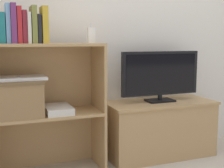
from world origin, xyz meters
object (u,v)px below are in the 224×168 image
object	(u,v)px
tv_stand	(159,128)
baby_monitor	(91,35)
book_skyblue	(8,24)
magazine_stack	(58,109)
book_charcoal	(39,29)
book_olive	(33,25)
book_teal	(2,28)
book_maroon	(24,27)
book_crimson	(19,25)
tv	(161,75)
book_mustard	(44,25)
storage_basket_left	(19,96)
book_ivory	(28,28)
laptop	(18,78)
book_plum	(13,24)

from	to	relation	value
tv_stand	baby_monitor	xyz separation A→B (m)	(-0.58, -0.02, 0.74)
book_skyblue	magazine_stack	bearing A→B (deg)	7.19
book_charcoal	baby_monitor	distance (m)	0.38
magazine_stack	baby_monitor	bearing A→B (deg)	5.14
book_skyblue	book_olive	distance (m)	0.16
book_teal	book_maroon	bearing A→B (deg)	0.00
book_crimson	book_charcoal	xyz separation A→B (m)	(0.12, 0.00, -0.02)
book_crimson	book_olive	world-z (taller)	book_olive
tv	book_teal	xyz separation A→B (m)	(-1.18, -0.08, 0.35)
tv_stand	book_charcoal	size ratio (longest dim) A/B	4.81
book_mustard	storage_basket_left	size ratio (longest dim) A/B	0.78
book_mustard	baby_monitor	bearing A→B (deg)	10.33
book_skyblue	book_charcoal	xyz separation A→B (m)	(0.19, 0.00, -0.03)
book_olive	storage_basket_left	distance (m)	0.48
book_maroon	book_ivory	distance (m)	0.03
tv	book_skyblue	world-z (taller)	book_skyblue
tv	book_teal	bearing A→B (deg)	-175.97
laptop	book_skyblue	bearing A→B (deg)	-138.28
book_ivory	storage_basket_left	size ratio (longest dim) A/B	0.65
book_plum	book_charcoal	size ratio (longest dim) A/B	1.34
book_mustard	book_ivory	bearing A→B (deg)	-180.00
tv	tv_stand	bearing A→B (deg)	90.00
baby_monitor	book_charcoal	bearing A→B (deg)	-170.62
book_teal	book_ivory	size ratio (longest dim) A/B	0.98
book_skyblue	book_crimson	distance (m)	0.07
book_crimson	storage_basket_left	world-z (taller)	book_crimson
tv_stand	book_maroon	bearing A→B (deg)	-175.36
tv_stand	baby_monitor	bearing A→B (deg)	-177.72
tv	book_maroon	xyz separation A→B (m)	(-1.04, -0.08, 0.35)
tv_stand	baby_monitor	world-z (taller)	baby_monitor
book_crimson	book_ivory	world-z (taller)	book_crimson
book_teal	laptop	distance (m)	0.34
book_maroon	book_ivory	world-z (taller)	book_maroon
book_ivory	laptop	distance (m)	0.33
baby_monitor	laptop	xyz separation A→B (m)	(-0.51, -0.02, -0.28)
tv_stand	book_ivory	bearing A→B (deg)	-175.24
book_teal	baby_monitor	distance (m)	0.60
book_crimson	book_mustard	size ratio (longest dim) A/B	0.97
book_plum	storage_basket_left	xyz separation A→B (m)	(0.02, 0.05, -0.47)
book_charcoal	book_plum	bearing A→B (deg)	180.00
book_olive	magazine_stack	world-z (taller)	book_olive
book_charcoal	laptop	distance (m)	0.35
book_ivory	storage_basket_left	world-z (taller)	book_ivory
laptop	magazine_stack	bearing A→B (deg)	-1.77
tv	book_teal	distance (m)	1.23
book_crimson	laptop	size ratio (longest dim) A/B	0.64
tv	laptop	size ratio (longest dim) A/B	1.88
book_plum	book_ivory	distance (m)	0.10
book_olive	book_mustard	distance (m)	0.07
baby_monitor	magazine_stack	bearing A→B (deg)	-174.86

